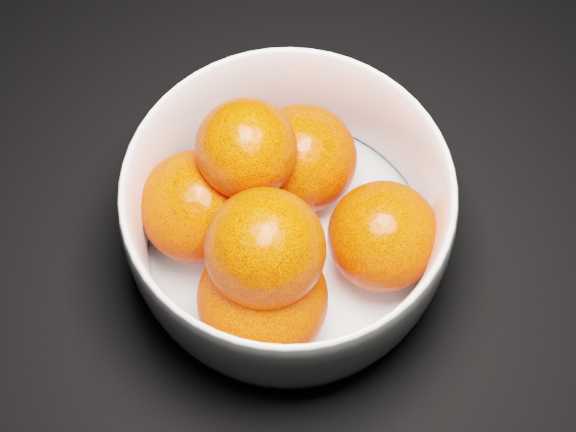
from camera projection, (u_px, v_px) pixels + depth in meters
bowl at (288, 219)px, 0.61m from camera, size 0.25×0.25×0.12m
orange_pile at (276, 224)px, 0.60m from camera, size 0.19×0.19×0.14m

